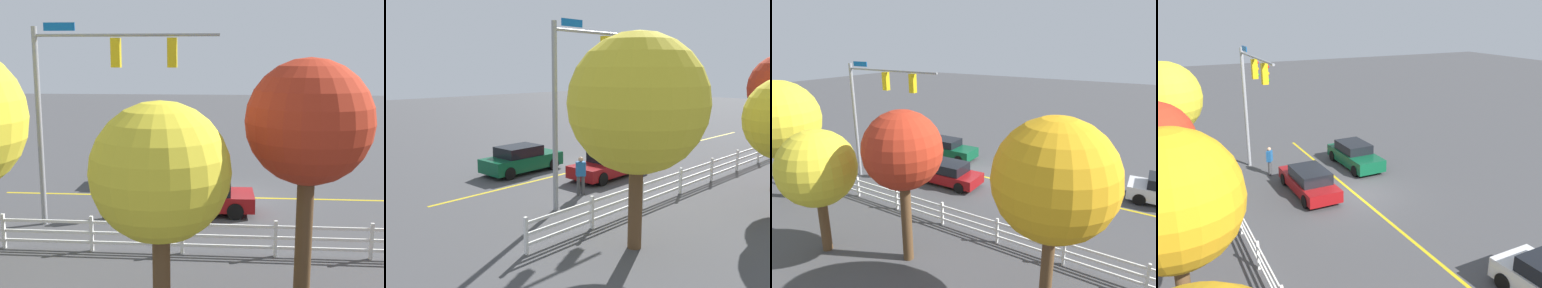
% 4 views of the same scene
% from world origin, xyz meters
% --- Properties ---
extents(ground_plane, '(120.00, 120.00, 0.00)m').
position_xyz_m(ground_plane, '(0.00, 0.00, 0.00)').
color(ground_plane, '#444447').
extents(lane_center_stripe, '(28.00, 0.16, 0.01)m').
position_xyz_m(lane_center_stripe, '(-4.00, 0.00, 0.00)').
color(lane_center_stripe, gold).
rests_on(lane_center_stripe, ground_plane).
extents(signal_assembly, '(6.52, 0.38, 7.26)m').
position_xyz_m(signal_assembly, '(4.82, 3.90, 5.07)').
color(signal_assembly, gray).
rests_on(signal_assembly, ground_plane).
extents(car_0, '(4.70, 1.91, 1.38)m').
position_xyz_m(car_0, '(1.17, 2.09, 0.67)').
color(car_0, maroon).
rests_on(car_0, ground_plane).
extents(car_1, '(4.44, 1.91, 1.44)m').
position_xyz_m(car_1, '(3.78, -1.87, 0.70)').
color(car_1, '#0C4C2D').
rests_on(car_1, ground_plane).
extents(pedestrian, '(0.48, 0.44, 1.69)m').
position_xyz_m(pedestrian, '(4.55, 3.21, 0.93)').
color(pedestrian, '#3F3F42').
rests_on(pedestrian, ground_plane).
extents(white_rail_fence, '(26.10, 0.10, 1.15)m').
position_xyz_m(white_rail_fence, '(-3.00, 6.21, 0.60)').
color(white_rail_fence, white).
rests_on(white_rail_fence, ground_plane).
extents(tree_0, '(4.14, 4.14, 6.50)m').
position_xyz_m(tree_0, '(7.38, 8.22, 4.41)').
color(tree_0, brown).
rests_on(tree_0, ground_plane).
extents(tree_1, '(2.98, 2.98, 6.08)m').
position_xyz_m(tree_1, '(-1.92, 9.09, 4.53)').
color(tree_1, brown).
rests_on(tree_1, ground_plane).
extents(tree_2, '(3.68, 3.68, 6.46)m').
position_xyz_m(tree_2, '(-7.48, 8.91, 4.59)').
color(tree_2, brown).
rests_on(tree_2, ground_plane).
extents(tree_4, '(3.07, 3.07, 5.19)m').
position_xyz_m(tree_4, '(1.39, 10.40, 3.62)').
color(tree_4, brown).
rests_on(tree_4, ground_plane).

